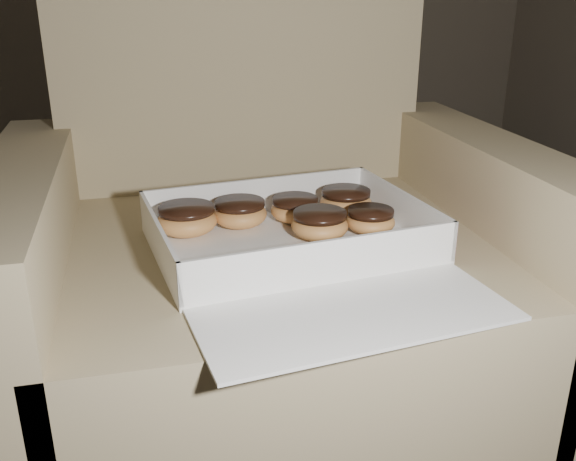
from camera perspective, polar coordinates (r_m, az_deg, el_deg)
The scene contains 11 objects.
armchair at distance 1.17m, azimuth -1.66°, elevation -5.09°, with size 0.90×0.76×0.94m.
bakery_box at distance 0.98m, azimuth 1.09°, elevation -1.62°, with size 0.47×0.53×0.07m.
donut_a at distance 1.13m, azimuth 5.16°, elevation 2.60°, with size 0.09×0.09×0.05m.
donut_b at distance 1.03m, azimuth 2.84°, elevation 0.57°, with size 0.09×0.09×0.05m.
donut_c at distance 1.10m, azimuth 0.64°, elevation 1.96°, with size 0.08×0.08×0.04m.
donut_d at distance 1.05m, azimuth -8.97°, elevation 0.99°, with size 0.10×0.10×0.05m.
donut_e at distance 1.08m, azimuth -4.30°, elevation 1.59°, with size 0.09×0.09×0.05m.
donut_f at distance 1.06m, azimuth 7.34°, elevation 0.93°, with size 0.08×0.08×0.04m.
crumb_a at distance 1.01m, azimuth 4.87°, elevation -1.13°, with size 0.01×0.01×0.00m, color black.
crumb_b at distance 0.98m, azimuth 9.87°, elevation -2.17°, with size 0.01×0.01×0.00m, color black.
crumb_c at distance 0.91m, azimuth 0.22°, elevation -3.88°, with size 0.01×0.01×0.00m, color black.
Camera 1 is at (0.28, -0.50, 0.82)m, focal length 40.00 mm.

